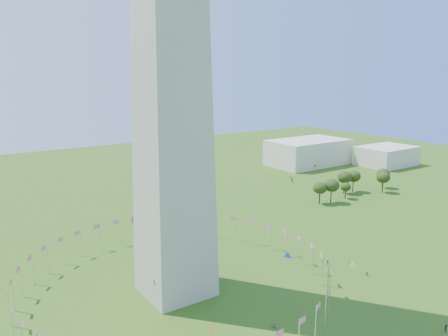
{
  "coord_description": "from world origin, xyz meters",
  "views": [
    {
      "loc": [
        -50.57,
        -45.99,
        57.34
      ],
      "look_at": [
        5.31,
        35.0,
        35.99
      ],
      "focal_mm": 35.0,
      "sensor_mm": 36.0,
      "label": 1
    }
  ],
  "objects": [
    {
      "name": "tree_line_east",
      "position": [
        114.47,
        85.46,
        5.17
      ],
      "size": [
        53.54,
        16.25,
        11.01
      ],
      "color": "#314617",
      "rests_on": "ground"
    },
    {
      "name": "gov_building_east_a",
      "position": [
        150.0,
        150.0,
        8.0
      ],
      "size": [
        50.0,
        30.0,
        16.0
      ],
      "primitive_type": "cube",
      "color": "beige",
      "rests_on": "ground"
    },
    {
      "name": "kites_aloft",
      "position": [
        6.2,
        23.09,
        18.5
      ],
      "size": [
        119.81,
        85.44,
        31.01
      ],
      "color": "blue",
      "rests_on": "ground"
    },
    {
      "name": "gov_building_east_b",
      "position": [
        190.0,
        120.0,
        6.0
      ],
      "size": [
        35.0,
        25.0,
        12.0
      ],
      "primitive_type": "cube",
      "color": "beige",
      "rests_on": "ground"
    },
    {
      "name": "flag_ring",
      "position": [
        -0.0,
        50.0,
        4.5
      ],
      "size": [
        80.24,
        80.24,
        9.0
      ],
      "color": "silver",
      "rests_on": "ground"
    }
  ]
}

